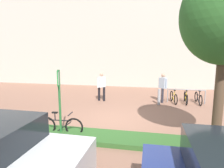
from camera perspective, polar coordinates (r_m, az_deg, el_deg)
name	(u,v)px	position (r m, az deg, el deg)	size (l,w,h in m)	color
ground_plane	(112,120)	(8.76, 0.14, -10.38)	(60.00, 60.00, 0.00)	#936651
building_facade	(134,27)	(17.28, 6.27, 16.06)	(28.00, 1.20, 10.00)	beige
planter_strip	(93,137)	(7.02, -5.49, -14.89)	(7.00, 1.10, 0.16)	#336028
parking_sign_post	(59,93)	(6.99, -14.99, -2.64)	(0.12, 0.36, 2.35)	#2D7238
bike_at_sign	(60,126)	(7.40, -14.70, -11.60)	(1.68, 0.42, 0.86)	black
bike_rack_cluster	(186,97)	(12.22, 20.57, -3.59)	(2.11, 1.58, 0.83)	#99999E
bollard_steel	(159,97)	(11.39, 13.44, -3.64)	(0.16, 0.16, 0.90)	#ADADB2
person_shirt_blue	(101,85)	(11.88, -3.06, -0.24)	(0.46, 0.49, 1.72)	black
person_casual_tan	(163,86)	(11.89, 14.47, -0.52)	(0.48, 0.45, 1.72)	#2D2D38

